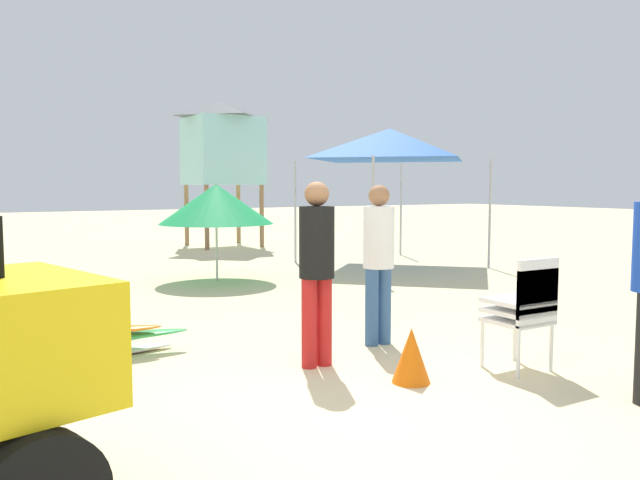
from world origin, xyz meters
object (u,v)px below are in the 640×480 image
stacked_plastic_chairs (526,304)px  lifeguard_near_right (317,261)px  beach_umbrella_left (216,204)px  lifeguard_tower (223,143)px  lifeguard_near_center (379,254)px  traffic_cone_near (411,355)px  popup_canopy (390,144)px  surfboard_pile (59,346)px

stacked_plastic_chairs → lifeguard_near_right: bearing=144.0°
beach_umbrella_left → lifeguard_tower: bearing=66.8°
lifeguard_near_center → traffic_cone_near: bearing=-113.6°
traffic_cone_near → lifeguard_tower: bearing=74.8°
popup_canopy → lifeguard_near_right: bearing=-131.8°
popup_canopy → beach_umbrella_left: 4.09m
surfboard_pile → popup_canopy: bearing=31.6°
traffic_cone_near → lifeguard_near_right: bearing=117.9°
stacked_plastic_chairs → lifeguard_tower: (2.24, 12.46, 2.21)m
popup_canopy → beach_umbrella_left: popup_canopy is taller
lifeguard_tower → traffic_cone_near: size_ratio=8.43×
stacked_plastic_chairs → lifeguard_tower: lifeguard_tower is taller
surfboard_pile → beach_umbrella_left: bearing=52.1°
stacked_plastic_chairs → popup_canopy: size_ratio=0.35×
lifeguard_near_right → lifeguard_tower: size_ratio=0.43×
lifeguard_near_center → traffic_cone_near: size_ratio=3.55×
lifeguard_near_center → beach_umbrella_left: bearing=87.5°
lifeguard_near_right → beach_umbrella_left: 5.54m
lifeguard_near_right → lifeguard_tower: lifeguard_tower is taller
lifeguard_near_center → popup_canopy: 6.90m
stacked_plastic_chairs → beach_umbrella_left: size_ratio=0.52×
beach_umbrella_left → popup_canopy: bearing=4.0°
lifeguard_near_right → traffic_cone_near: bearing=-62.1°
lifeguard_tower → traffic_cone_near: lifeguard_tower is taller
traffic_cone_near → surfboard_pile: bearing=138.8°
surfboard_pile → lifeguard_near_right: bearing=-33.2°
lifeguard_near_center → traffic_cone_near: (-0.52, -1.19, -0.72)m
stacked_plastic_chairs → surfboard_pile: stacked_plastic_chairs is taller
stacked_plastic_chairs → surfboard_pile: bearing=145.5°
lifeguard_near_center → popup_canopy: size_ratio=0.57×
lifeguard_near_center → stacked_plastic_chairs: bearing=-69.6°
beach_umbrella_left → stacked_plastic_chairs: bearing=-87.1°
stacked_plastic_chairs → lifeguard_near_right: size_ratio=0.61×
lifeguard_near_right → lifeguard_tower: 12.11m
stacked_plastic_chairs → traffic_cone_near: size_ratio=2.19×
surfboard_pile → popup_canopy: size_ratio=0.82×
surfboard_pile → lifeguard_near_right: size_ratio=1.43×
traffic_cone_near → popup_canopy: bearing=54.4°
stacked_plastic_chairs → lifeguard_near_right: lifeguard_near_right is taller
surfboard_pile → traffic_cone_near: traffic_cone_near is taller
stacked_plastic_chairs → lifeguard_near_right: (-1.50, 1.09, 0.36)m
lifeguard_tower → lifeguard_near_right: bearing=-108.2°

